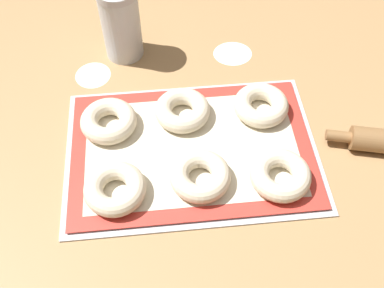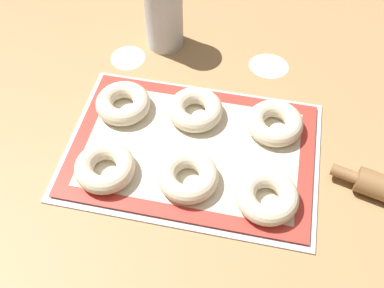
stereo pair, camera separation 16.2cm
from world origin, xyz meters
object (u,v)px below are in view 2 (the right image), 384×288
Objects in this scene: baking_tray at (192,151)px; bagel_back_center at (195,110)px; bagel_front_right at (267,197)px; bagel_back_left at (123,103)px; bagel_back_right at (275,123)px; flour_canister at (164,13)px; bagel_front_left at (105,167)px; bagel_front_center at (189,177)px.

bagel_back_center reaches higher than baking_tray.
bagel_front_right is 0.25m from bagel_back_center.
bagel_front_right is at bearing -27.00° from bagel_back_left.
bagel_back_left and bagel_back_right have the same top height.
flour_canister is (-0.30, 0.41, 0.06)m from bagel_front_right.
baking_tray is at bearing 30.06° from bagel_front_left.
bagel_front_left is 0.65× the size of flour_canister.
baking_tray is 0.08m from bagel_front_center.
bagel_front_center is 0.15m from bagel_front_right.
bagel_back_left is (-0.17, 0.08, 0.03)m from baking_tray.
baking_tray is at bearing -150.83° from bagel_back_right.
bagel_front_right is (0.32, -0.00, 0.00)m from bagel_front_left.
bagel_back_center is at bearing 5.14° from bagel_back_left.
bagel_front_center is at bearing 4.25° from bagel_front_left.
bagel_front_left is at bearing -85.31° from bagel_back_left.
bagel_front_left is at bearing -150.39° from bagel_back_right.
bagel_front_center reaches higher than baking_tray.
flour_canister is at bearing 112.78° from baking_tray.
flour_canister is at bearing 81.84° from bagel_back_left.
flour_canister is (-0.14, 0.40, 0.06)m from bagel_front_center.
bagel_front_left is 0.41m from flour_canister.
bagel_back_center is at bearing 51.65° from bagel_front_left.
bagel_back_left is at bearing 155.37° from baking_tray.
bagel_front_center is 0.17m from bagel_back_center.
bagel_back_left is at bearing 153.00° from bagel_front_right.
baking_tray is 0.36m from flour_canister.
bagel_back_left is 1.00× the size of bagel_back_right.
bagel_front_right is at bearing -89.04° from bagel_back_right.
bagel_back_center is at bearing 179.07° from bagel_back_right.
bagel_front_center is at bearing -82.05° from baking_tray.
bagel_back_right is (0.16, 0.09, 0.03)m from baking_tray.
bagel_back_center is (0.14, 0.18, 0.00)m from bagel_front_left.
baking_tray is at bearing 97.95° from bagel_front_center.
bagel_back_right is at bearing 1.99° from bagel_back_left.
bagel_front_right is (0.16, -0.09, 0.03)m from baking_tray.
bagel_back_left is at bearing -178.01° from bagel_back_right.
bagel_front_right and bagel_back_left have the same top height.
flour_canister is at bearing 141.81° from bagel_back_right.
bagel_front_left is 0.32m from bagel_front_right.
bagel_front_left is 1.00× the size of bagel_back_right.
bagel_back_right is at bearing 29.17° from baking_tray.
flour_canister is (-0.12, 0.23, 0.06)m from bagel_back_center.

